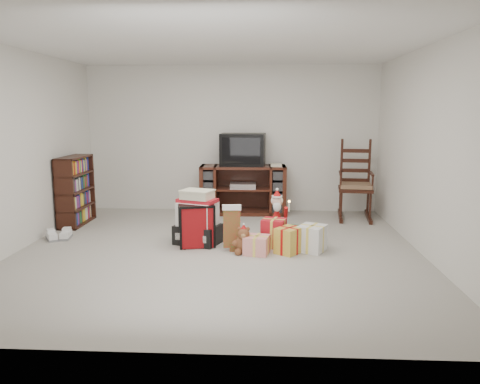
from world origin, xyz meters
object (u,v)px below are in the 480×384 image
santa_figurine (277,219)px  tv_stand (243,190)px  bookshelf (76,192)px  gift_pile (198,221)px  gift_cluster (289,239)px  mrs_claus_figurine (208,219)px  crt_television (243,150)px  teddy_bear (244,242)px  sneaker_pair (59,236)px  rocking_chair (354,190)px  red_suitcase (197,226)px

santa_figurine → tv_stand: bearing=109.9°
bookshelf → santa_figurine: (3.07, -0.60, -0.25)m
gift_pile → gift_cluster: (1.19, -0.24, -0.16)m
gift_pile → mrs_claus_figurine: size_ratio=1.30×
crt_television → gift_cluster: bearing=-69.1°
bookshelf → teddy_bear: (2.65, -1.38, -0.36)m
bookshelf → teddy_bear: 3.01m
teddy_bear → sneaker_pair: (-2.55, 0.49, -0.09)m
rocking_chair → crt_television: (-1.84, 0.23, 0.64)m
teddy_bear → gift_cluster: size_ratio=0.34×
sneaker_pair → crt_television: bearing=12.2°
tv_stand → red_suitcase: 2.10m
sneaker_pair → mrs_claus_figurine: bearing=-12.8°
red_suitcase → gift_cluster: size_ratio=0.68×
red_suitcase → gift_cluster: bearing=-17.6°
sneaker_pair → crt_television: (2.43, 1.81, 1.04)m
teddy_bear → santa_figurine: size_ratio=0.49×
red_suitcase → santa_figurine: bearing=13.9°
tv_stand → gift_pile: bearing=-106.8°
tv_stand → gift_cluster: size_ratio=1.53×
gift_pile → teddy_bear: bearing=-12.8°
gift_cluster → sneaker_pair: bearing=173.9°
tv_stand → sneaker_pair: bearing=-145.4°
bookshelf → gift_pile: size_ratio=1.50×
rocking_chair → santa_figurine: bearing=-128.2°
tv_stand → crt_television: size_ratio=1.91×
gift_pile → bookshelf: bearing=173.8°
rocking_chair → sneaker_pair: size_ratio=3.40×
mrs_claus_figurine → crt_television: 1.71m
santa_figurine → sneaker_pair: santa_figurine is taller
santa_figurine → gift_cluster: 0.65m
gift_pile → mrs_claus_figurine: 0.53m
bookshelf → rocking_chair: 4.42m
bookshelf → gift_cluster: 3.46m
red_suitcase → crt_television: size_ratio=0.85×
teddy_bear → mrs_claus_figurine: bearing=121.0°
red_suitcase → crt_television: (0.49, 2.07, 0.81)m
gift_pile → teddy_bear: gift_pile is taller
tv_stand → mrs_claus_figurine: (-0.43, -1.36, -0.21)m
sneaker_pair → gift_cluster: bearing=-30.6°
bookshelf → sneaker_pair: (0.10, -0.89, -0.46)m
teddy_bear → mrs_claus_figurine: 1.06m
santa_figurine → sneaker_pair: (-2.97, -0.29, -0.21)m
rocking_chair → gift_pile: (-2.34, -1.67, -0.15)m
sneaker_pair → santa_figurine: bearing=-19.0°
rocking_chair → gift_pile: bearing=-137.6°
red_suitcase → mrs_claus_figurine: 0.68m
teddy_bear → mrs_claus_figurine: mrs_claus_figurine is taller
santa_figurine → mrs_claus_figurine: 0.98m
rocking_chair → teddy_bear: bearing=-122.8°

